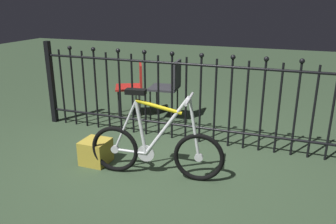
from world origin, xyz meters
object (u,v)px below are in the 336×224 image
(chair_red, at_px, (134,84))
(display_crate, at_px, (96,152))
(chair_charcoal, at_px, (169,84))
(bicycle, at_px, (155,148))

(chair_red, bearing_deg, display_crate, -79.28)
(chair_charcoal, bearing_deg, chair_red, -179.28)
(chair_red, relative_size, chair_charcoal, 0.91)
(display_crate, bearing_deg, bicycle, -3.17)
(chair_charcoal, height_order, display_crate, chair_charcoal)
(chair_charcoal, bearing_deg, bicycle, -74.66)
(chair_charcoal, relative_size, display_crate, 3.12)
(bicycle, bearing_deg, display_crate, 176.83)
(chair_red, bearing_deg, chair_charcoal, 0.72)
(bicycle, height_order, chair_red, bicycle)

